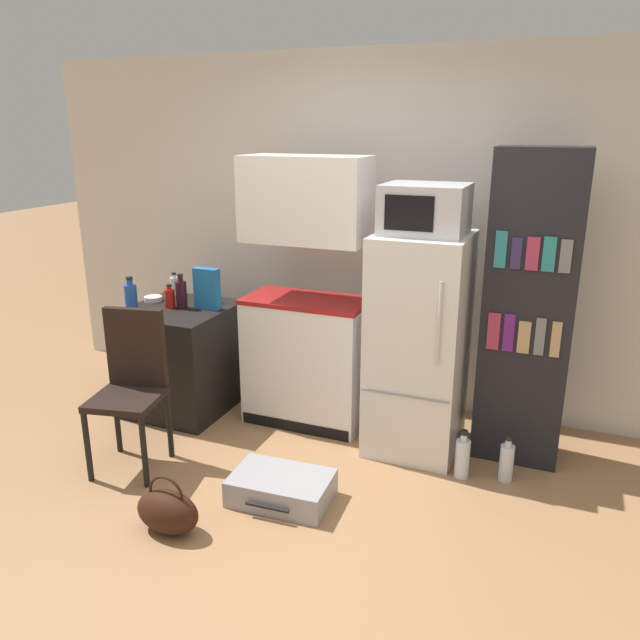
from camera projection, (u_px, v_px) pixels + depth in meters
name	position (u px, v px, depth m)	size (l,w,h in m)	color
ground_plane	(293.00, 546.00, 3.21)	(24.00, 24.00, 0.00)	#A3754C
wall_back	(430.00, 237.00, 4.52)	(6.40, 0.10, 2.59)	silver
side_table	(182.00, 358.00, 4.70)	(0.73, 0.76, 0.79)	black
kitchen_hutch	(306.00, 308.00, 4.35)	(0.86, 0.47, 1.88)	white
refrigerator	(418.00, 344.00, 4.02)	(0.58, 0.65, 1.44)	silver
microwave	(425.00, 209.00, 3.76)	(0.50, 0.44, 0.30)	#B7B7BC
bookshelf	(528.00, 311.00, 3.83)	(0.53, 0.35, 1.96)	black
bottle_ketchup_red	(170.00, 298.00, 4.56)	(0.08, 0.08, 0.18)	#AD1914
bottle_clear_short	(175.00, 285.00, 4.91)	(0.07, 0.07, 0.18)	silver
bottle_milk_white	(210.00, 294.00, 4.71)	(0.08, 0.08, 0.15)	white
bottle_wine_dark	(181.00, 294.00, 4.54)	(0.08, 0.08, 0.26)	black
bottle_blue_soda	(131.00, 298.00, 4.42)	(0.09, 0.09, 0.27)	#1E47A3
bowl	(153.00, 299.00, 4.75)	(0.13, 0.13, 0.04)	silver
cereal_box	(207.00, 289.00, 4.52)	(0.19, 0.07, 0.30)	#1E66A8
chair	(132.00, 376.00, 3.85)	(0.47, 0.48, 1.00)	black
suitcase_large_flat	(281.00, 488.00, 3.58)	(0.59, 0.42, 0.16)	#99999E
handbag	(168.00, 511.00, 3.29)	(0.36, 0.20, 0.33)	#33190F
water_bottle_front	(506.00, 462.00, 3.77)	(0.08, 0.08, 0.29)	silver
water_bottle_middle	(462.00, 457.00, 3.80)	(0.09, 0.09, 0.31)	silver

